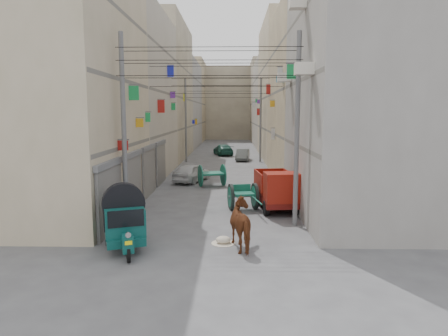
{
  "coord_description": "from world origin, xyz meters",
  "views": [
    {
      "loc": [
        0.95,
        -10.58,
        4.73
      ],
      "look_at": [
        0.57,
        6.5,
        2.37
      ],
      "focal_mm": 32.0,
      "sensor_mm": 36.0,
      "label": 1
    }
  ],
  "objects_px": {
    "feed_sack": "(223,240)",
    "horse": "(245,224)",
    "tonga_cart": "(243,196)",
    "mini_truck": "(278,192)",
    "distant_car_white": "(192,173)",
    "auto_rickshaw": "(124,220)",
    "second_cart": "(212,175)",
    "distant_car_green": "(223,150)",
    "distant_car_grey": "(243,155)"
  },
  "relations": [
    {
      "from": "tonga_cart",
      "to": "distant_car_white",
      "type": "bearing_deg",
      "value": 101.99
    },
    {
      "from": "auto_rickshaw",
      "to": "feed_sack",
      "type": "relative_size",
      "value": 4.84
    },
    {
      "from": "distant_car_green",
      "to": "second_cart",
      "type": "bearing_deg",
      "value": 76.23
    },
    {
      "from": "second_cart",
      "to": "feed_sack",
      "type": "bearing_deg",
      "value": -101.62
    },
    {
      "from": "distant_car_white",
      "to": "auto_rickshaw",
      "type": "bearing_deg",
      "value": 106.1
    },
    {
      "from": "second_cart",
      "to": "feed_sack",
      "type": "height_order",
      "value": "second_cart"
    },
    {
      "from": "horse",
      "to": "distant_car_white",
      "type": "distance_m",
      "value": 14.12
    },
    {
      "from": "distant_car_white",
      "to": "distant_car_grey",
      "type": "height_order",
      "value": "distant_car_white"
    },
    {
      "from": "tonga_cart",
      "to": "mini_truck",
      "type": "relative_size",
      "value": 0.81
    },
    {
      "from": "horse",
      "to": "distant_car_white",
      "type": "relative_size",
      "value": 0.55
    },
    {
      "from": "distant_car_grey",
      "to": "distant_car_green",
      "type": "distance_m",
      "value": 5.62
    },
    {
      "from": "second_cart",
      "to": "feed_sack",
      "type": "xyz_separation_m",
      "value": [
        1.02,
        -11.57,
        -0.62
      ]
    },
    {
      "from": "second_cart",
      "to": "distant_car_white",
      "type": "xyz_separation_m",
      "value": [
        -1.49,
        1.68,
        -0.12
      ]
    },
    {
      "from": "second_cart",
      "to": "horse",
      "type": "xyz_separation_m",
      "value": [
        1.78,
        -12.05,
        0.11
      ]
    },
    {
      "from": "distant_car_white",
      "to": "distant_car_grey",
      "type": "distance_m",
      "value": 13.2
    },
    {
      "from": "tonga_cart",
      "to": "feed_sack",
      "type": "height_order",
      "value": "tonga_cart"
    },
    {
      "from": "auto_rickshaw",
      "to": "distant_car_green",
      "type": "height_order",
      "value": "auto_rickshaw"
    },
    {
      "from": "tonga_cart",
      "to": "distant_car_green",
      "type": "xyz_separation_m",
      "value": [
        -1.6,
        25.88,
        -0.07
      ]
    },
    {
      "from": "horse",
      "to": "distant_car_green",
      "type": "height_order",
      "value": "horse"
    },
    {
      "from": "feed_sack",
      "to": "distant_car_green",
      "type": "relative_size",
      "value": 0.13
    },
    {
      "from": "auto_rickshaw",
      "to": "distant_car_white",
      "type": "relative_size",
      "value": 0.71
    },
    {
      "from": "distant_car_white",
      "to": "distant_car_grey",
      "type": "bearing_deg",
      "value": -87.09
    },
    {
      "from": "tonga_cart",
      "to": "distant_car_green",
      "type": "height_order",
      "value": "tonga_cart"
    },
    {
      "from": "tonga_cart",
      "to": "mini_truck",
      "type": "xyz_separation_m",
      "value": [
        1.66,
        -0.36,
        0.29
      ]
    },
    {
      "from": "tonga_cart",
      "to": "mini_truck",
      "type": "distance_m",
      "value": 1.72
    },
    {
      "from": "auto_rickshaw",
      "to": "distant_car_grey",
      "type": "distance_m",
      "value": 27.02
    },
    {
      "from": "feed_sack",
      "to": "distant_car_grey",
      "type": "bearing_deg",
      "value": 87.06
    },
    {
      "from": "horse",
      "to": "distant_car_green",
      "type": "xyz_separation_m",
      "value": [
        -1.52,
        31.59,
        -0.25
      ]
    },
    {
      "from": "distant_car_green",
      "to": "feed_sack",
      "type": "bearing_deg",
      "value": 78.4
    },
    {
      "from": "second_cart",
      "to": "distant_car_white",
      "type": "distance_m",
      "value": 2.25
    },
    {
      "from": "tonga_cart",
      "to": "distant_car_grey",
      "type": "relative_size",
      "value": 0.87
    },
    {
      "from": "mini_truck",
      "to": "horse",
      "type": "bearing_deg",
      "value": -114.19
    },
    {
      "from": "second_cart",
      "to": "horse",
      "type": "bearing_deg",
      "value": -98.27
    },
    {
      "from": "distant_car_green",
      "to": "horse",
      "type": "bearing_deg",
      "value": 79.75
    },
    {
      "from": "distant_car_grey",
      "to": "distant_car_green",
      "type": "relative_size",
      "value": 0.83
    },
    {
      "from": "auto_rickshaw",
      "to": "distant_car_white",
      "type": "xyz_separation_m",
      "value": [
        0.91,
        13.96,
        -0.43
      ]
    },
    {
      "from": "mini_truck",
      "to": "horse",
      "type": "xyz_separation_m",
      "value": [
        -1.75,
        -5.35,
        -0.11
      ]
    },
    {
      "from": "second_cart",
      "to": "distant_car_green",
      "type": "bearing_deg",
      "value": 72.55
    },
    {
      "from": "mini_truck",
      "to": "feed_sack",
      "type": "height_order",
      "value": "mini_truck"
    },
    {
      "from": "feed_sack",
      "to": "mini_truck",
      "type": "bearing_deg",
      "value": 62.73
    },
    {
      "from": "horse",
      "to": "feed_sack",
      "type": "bearing_deg",
      "value": -49.89
    },
    {
      "from": "feed_sack",
      "to": "horse",
      "type": "distance_m",
      "value": 1.16
    },
    {
      "from": "tonga_cart",
      "to": "distant_car_grey",
      "type": "distance_m",
      "value": 20.67
    },
    {
      "from": "feed_sack",
      "to": "tonga_cart",
      "type": "bearing_deg",
      "value": 80.8
    },
    {
      "from": "mini_truck",
      "to": "distant_car_grey",
      "type": "relative_size",
      "value": 1.07
    },
    {
      "from": "auto_rickshaw",
      "to": "distant_car_green",
      "type": "bearing_deg",
      "value": 65.26
    },
    {
      "from": "second_cart",
      "to": "mini_truck",
      "type": "bearing_deg",
      "value": -78.92
    },
    {
      "from": "mini_truck",
      "to": "distant_car_white",
      "type": "height_order",
      "value": "mini_truck"
    },
    {
      "from": "auto_rickshaw",
      "to": "distant_car_grey",
      "type": "bearing_deg",
      "value": 59.92
    },
    {
      "from": "distant_car_white",
      "to": "distant_car_green",
      "type": "distance_m",
      "value": 17.94
    }
  ]
}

